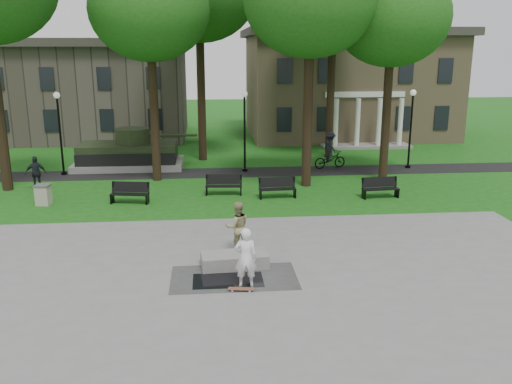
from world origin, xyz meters
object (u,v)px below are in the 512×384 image
at_px(friend_watching, 237,227).
at_px(concrete_block, 234,260).
at_px(trash_bin, 43,195).
at_px(skateboarder, 246,258).
at_px(cyclist, 330,153).
at_px(park_bench_0, 130,192).

bearing_deg(friend_watching, concrete_block, 71.63).
relative_size(concrete_block, trash_bin, 2.29).
bearing_deg(trash_bin, skateboarder, -48.50).
bearing_deg(friend_watching, cyclist, -125.90).
height_order(friend_watching, park_bench_0, friend_watching).
height_order(cyclist, trash_bin, cyclist).
bearing_deg(cyclist, trash_bin, 99.33).
bearing_deg(park_bench_0, cyclist, 41.61).
bearing_deg(cyclist, concrete_block, 141.61).
height_order(concrete_block, cyclist, cyclist).
height_order(skateboarder, cyclist, cyclist).
bearing_deg(concrete_block, cyclist, 66.21).
xyz_separation_m(friend_watching, cyclist, (6.41, 13.58, -0.04)).
relative_size(friend_watching, trash_bin, 1.92).
relative_size(concrete_block, friend_watching, 1.19).
distance_m(concrete_block, park_bench_0, 9.35).
height_order(concrete_block, skateboarder, skateboarder).
distance_m(concrete_block, cyclist, 16.35).
bearing_deg(friend_watching, park_bench_0, -66.07).
bearing_deg(friend_watching, skateboarder, 80.73).
relative_size(concrete_block, park_bench_0, 1.19).
xyz_separation_m(friend_watching, park_bench_0, (-4.70, 6.81, -0.42)).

